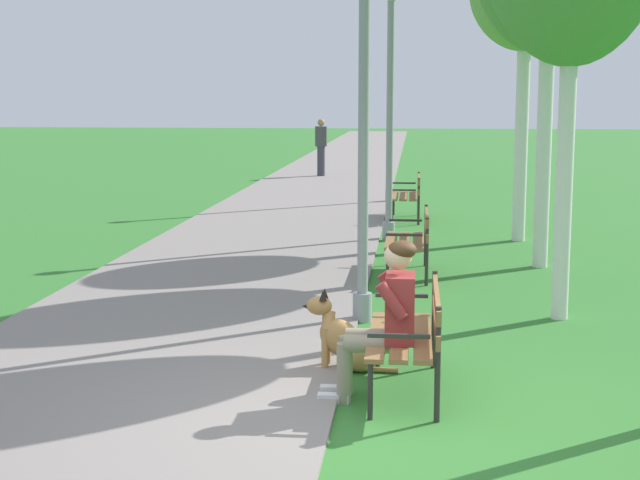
# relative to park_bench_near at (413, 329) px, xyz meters

# --- Properties ---
(ground_plane) EXTENTS (120.00, 120.00, 0.00)m
(ground_plane) POSITION_rel_park_bench_near_xyz_m (-0.39, -0.88, -0.51)
(ground_plane) COLOR #33752D
(paved_path) EXTENTS (3.62, 60.00, 0.04)m
(paved_path) POSITION_rel_park_bench_near_xyz_m (-2.37, 23.12, -0.49)
(paved_path) COLOR gray
(paved_path) RESTS_ON ground
(park_bench_near) EXTENTS (0.55, 1.50, 0.85)m
(park_bench_near) POSITION_rel_park_bench_near_xyz_m (0.00, 0.00, 0.00)
(park_bench_near) COLOR olive
(park_bench_near) RESTS_ON ground
(park_bench_mid) EXTENTS (0.55, 1.50, 0.85)m
(park_bench_mid) POSITION_rel_park_bench_near_xyz_m (-0.02, 4.95, 0.00)
(park_bench_mid) COLOR olive
(park_bench_mid) RESTS_ON ground
(park_bench_far) EXTENTS (0.55, 1.50, 0.85)m
(park_bench_far) POSITION_rel_park_bench_near_xyz_m (-0.11, 10.50, 0.00)
(park_bench_far) COLOR olive
(park_bench_far) RESTS_ON ground
(person_seated_on_near_bench) EXTENTS (0.74, 0.49, 1.25)m
(person_seated_on_near_bench) POSITION_rel_park_bench_near_xyz_m (-0.21, -0.23, 0.17)
(person_seated_on_near_bench) COLOR gray
(person_seated_on_near_bench) RESTS_ON ground
(dog_shepherd) EXTENTS (0.83, 0.31, 0.71)m
(dog_shepherd) POSITION_rel_park_bench_near_xyz_m (-0.56, 0.52, -0.25)
(dog_shepherd) COLOR #B27F47
(dog_shepherd) RESTS_ON ground
(lamp_post_near) EXTENTS (0.24, 0.24, 4.16)m
(lamp_post_near) POSITION_rel_park_bench_near_xyz_m (-0.53, 2.33, 1.64)
(lamp_post_near) COLOR gray
(lamp_post_near) RESTS_ON ground
(lamp_post_mid) EXTENTS (0.24, 0.24, 4.08)m
(lamp_post_mid) POSITION_rel_park_bench_near_xyz_m (-0.41, 7.91, 1.60)
(lamp_post_mid) COLOR gray
(lamp_post_mid) RESTS_ON ground
(lamp_post_far) EXTENTS (0.24, 0.24, 4.57)m
(lamp_post_far) POSITION_rel_park_bench_near_xyz_m (-0.54, 13.33, 1.85)
(lamp_post_far) COLOR gray
(lamp_post_far) RESTS_ON ground
(pedestrian_distant) EXTENTS (0.32, 0.22, 1.65)m
(pedestrian_distant) POSITION_rel_park_bench_near_xyz_m (-2.68, 19.63, 0.33)
(pedestrian_distant) COLOR #383842
(pedestrian_distant) RESTS_ON ground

